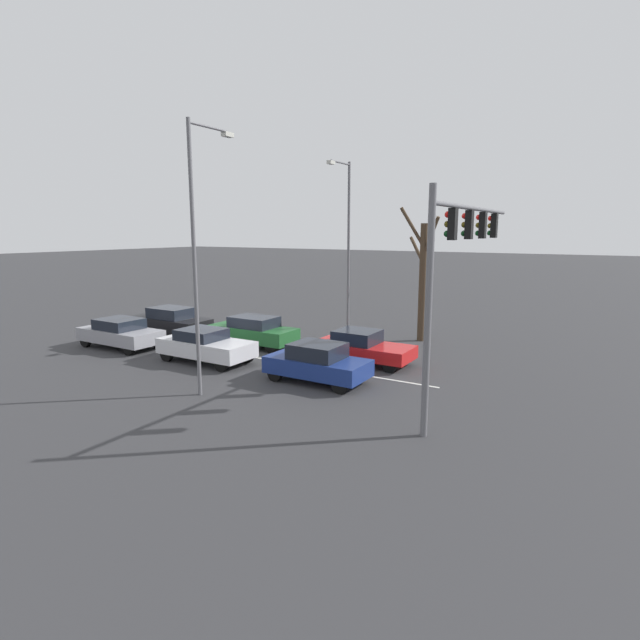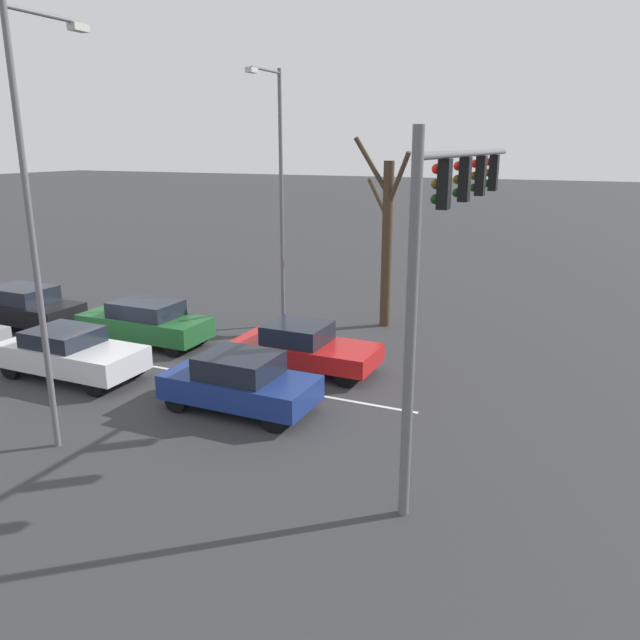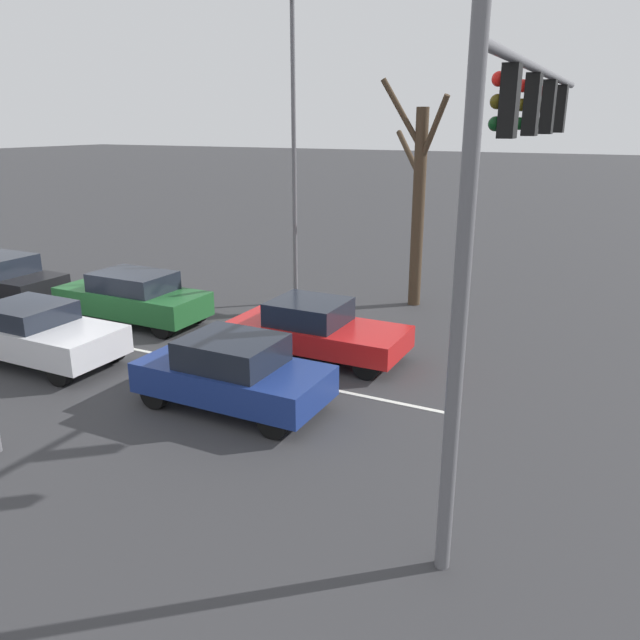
% 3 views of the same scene
% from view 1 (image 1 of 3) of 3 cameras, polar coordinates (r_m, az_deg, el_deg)
% --- Properties ---
extents(ground_plane, '(240.00, 240.00, 0.00)m').
position_cam_1_polar(ground_plane, '(24.74, -11.10, -3.63)').
color(ground_plane, '#333335').
extents(lane_stripe_left_divider, '(0.12, 16.80, 0.01)m').
position_cam_1_polar(lane_stripe_left_divider, '(23.23, -6.69, -4.40)').
color(lane_stripe_left_divider, silver).
rests_on(lane_stripe_left_divider, ground_plane).
extents(car_navy_midlane_front, '(1.88, 4.01, 1.53)m').
position_cam_1_polar(car_navy_midlane_front, '(19.45, -0.30, -4.87)').
color(car_navy_midlane_front, navy).
rests_on(car_navy_midlane_front, ground_plane).
extents(car_red_leftlane_front, '(1.92, 4.47, 1.45)m').
position_cam_1_polar(car_red_leftlane_front, '(22.30, 4.74, -3.06)').
color(car_red_leftlane_front, red).
rests_on(car_red_leftlane_front, ground_plane).
extents(car_silver_midlane_second, '(1.92, 4.43, 1.49)m').
position_cam_1_polar(car_silver_midlane_second, '(22.93, -12.98, -2.81)').
color(car_silver_midlane_second, silver).
rests_on(car_silver_midlane_second, ground_plane).
extents(car_darkgreen_leftlane_second, '(1.82, 4.66, 1.54)m').
position_cam_1_polar(car_darkgreen_leftlane_second, '(25.64, -7.67, -1.24)').
color(car_darkgreen_leftlane_second, '#1E5928').
rests_on(car_darkgreen_leftlane_second, ground_plane).
extents(car_black_leftlane_third, '(1.90, 4.80, 1.60)m').
position_cam_1_polar(car_black_leftlane_third, '(29.24, -16.70, -0.12)').
color(car_black_leftlane_third, black).
rests_on(car_black_leftlane_third, ground_plane).
extents(car_gray_midlane_third, '(1.93, 4.46, 1.48)m').
position_cam_1_polar(car_gray_midlane_third, '(27.00, -21.87, -1.36)').
color(car_gray_midlane_third, gray).
rests_on(car_gray_midlane_third, ground_plane).
extents(traffic_signal_gantry, '(9.17, 0.37, 7.06)m').
position_cam_1_polar(traffic_signal_gantry, '(16.82, 15.85, 7.95)').
color(traffic_signal_gantry, slate).
rests_on(traffic_signal_gantry, ground_plane).
extents(street_lamp_right_shoulder, '(2.20, 0.24, 9.48)m').
position_cam_1_polar(street_lamp_right_shoulder, '(17.89, -13.76, 8.57)').
color(street_lamp_right_shoulder, slate).
rests_on(street_lamp_right_shoulder, ground_plane).
extents(street_lamp_left_shoulder, '(2.19, 0.24, 9.31)m').
position_cam_1_polar(street_lamp_left_shoulder, '(26.50, 3.06, 9.09)').
color(street_lamp_left_shoulder, slate).
rests_on(street_lamp_left_shoulder, ground_plane).
extents(bare_tree_near, '(1.93, 2.30, 7.04)m').
position_cam_1_polar(bare_tree_near, '(26.86, 11.59, 5.06)').
color(bare_tree_near, '#423323').
rests_on(bare_tree_near, ground_plane).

